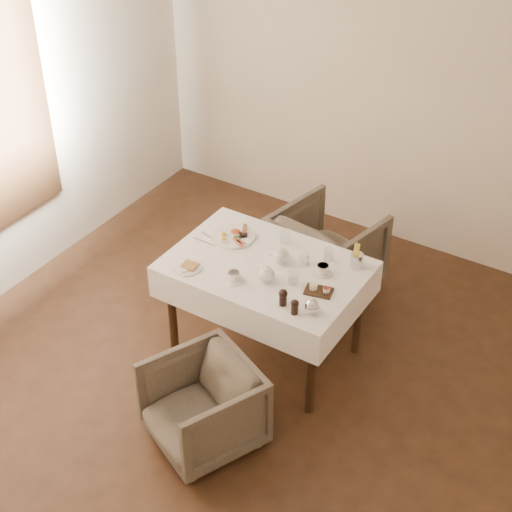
{
  "coord_description": "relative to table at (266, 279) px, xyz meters",
  "views": [
    {
      "loc": [
        1.96,
        -2.87,
        3.78
      ],
      "look_at": [
        -0.24,
        0.64,
        0.82
      ],
      "focal_mm": 55.0,
      "sensor_mm": 36.0,
      "label": 1
    }
  ],
  "objects": [
    {
      "name": "armchair_far",
      "position": [
        -0.01,
        0.9,
        -0.31
      ],
      "size": [
        0.83,
        0.85,
        0.66
      ],
      "primitive_type": "imported",
      "rotation": [
        0.0,
        0.0,
        2.94
      ],
      "color": "#4B4237",
      "rests_on": "ground"
    },
    {
      "name": "silver_pot",
      "position": [
        0.49,
        -0.27,
        0.18
      ],
      "size": [
        0.12,
        0.1,
        0.12
      ],
      "primitive_type": null,
      "rotation": [
        0.0,
        0.0,
        -0.08
      ],
      "color": "white",
      "rests_on": "table"
    },
    {
      "name": "creamer",
      "position": [
        0.2,
        0.15,
        0.16
      ],
      "size": [
        0.08,
        0.08,
        0.07
      ],
      "primitive_type": "cylinder",
      "rotation": [
        0.0,
        0.0,
        -0.38
      ],
      "color": "white",
      "rests_on": "table"
    },
    {
      "name": "pepper_mill_left",
      "position": [
        0.3,
        -0.3,
        0.17
      ],
      "size": [
        0.06,
        0.06,
        0.11
      ],
      "primitive_type": null,
      "rotation": [
        0.0,
        0.0,
        -0.0
      ],
      "color": "black",
      "rests_on": "table"
    },
    {
      "name": "glass_left",
      "position": [
        -0.03,
        0.28,
        0.17
      ],
      "size": [
        0.07,
        0.07,
        0.1
      ],
      "primitive_type": "cylinder",
      "rotation": [
        0.0,
        0.0,
        -0.07
      ],
      "color": "silver",
      "rests_on": "table"
    },
    {
      "name": "condiment_board",
      "position": [
        0.43,
        -0.07,
        0.13
      ],
      "size": [
        0.19,
        0.15,
        0.04
      ],
      "rotation": [
        0.0,
        0.0,
        0.23
      ],
      "color": "black",
      "rests_on": "table"
    },
    {
      "name": "breakfast_plate",
      "position": [
        -0.36,
        0.16,
        0.13
      ],
      "size": [
        0.3,
        0.3,
        0.04
      ],
      "rotation": [
        0.0,
        0.0,
        0.06
      ],
      "color": "white",
      "rests_on": "table"
    },
    {
      "name": "side_plate",
      "position": [
        -0.42,
        -0.31,
        0.13
      ],
      "size": [
        0.2,
        0.19,
        0.02
      ],
      "rotation": [
        0.0,
        0.0,
        -0.13
      ],
      "color": "white",
      "rests_on": "table"
    },
    {
      "name": "pepper_mill_right",
      "position": [
        0.41,
        -0.33,
        0.17
      ],
      "size": [
        0.06,
        0.06,
        0.1
      ],
      "primitive_type": null,
      "rotation": [
        0.0,
        0.0,
        -0.18
      ],
      "color": "black",
      "rests_on": "table"
    },
    {
      "name": "teapot_front",
      "position": [
        0.09,
        -0.14,
        0.18
      ],
      "size": [
        0.16,
        0.13,
        0.12
      ],
      "primitive_type": null,
      "rotation": [
        0.0,
        0.0,
        -0.08
      ],
      "color": "white",
      "rests_on": "table"
    },
    {
      "name": "glass_right",
      "position": [
        0.32,
        0.26,
        0.16
      ],
      "size": [
        0.07,
        0.07,
        0.09
      ],
      "primitive_type": "cylinder",
      "rotation": [
        0.0,
        0.0,
        0.06
      ],
      "color": "silver",
      "rests_on": "table"
    },
    {
      "name": "glass_mid",
      "position": [
        0.25,
        -0.08,
        0.16
      ],
      "size": [
        0.07,
        0.07,
        0.09
      ],
      "primitive_type": "cylinder",
      "rotation": [
        0.0,
        0.0,
        0.09
      ],
      "color": "silver",
      "rests_on": "table"
    },
    {
      "name": "teacup_near",
      "position": [
        -0.09,
        -0.25,
        0.15
      ],
      "size": [
        0.13,
        0.13,
        0.06
      ],
      "rotation": [
        0.0,
        0.0,
        0.02
      ],
      "color": "white",
      "rests_on": "table"
    },
    {
      "name": "fries_cup",
      "position": [
        0.51,
        0.29,
        0.19
      ],
      "size": [
        0.08,
        0.08,
        0.18
      ],
      "rotation": [
        0.0,
        0.0,
        0.23
      ],
      "color": "silver",
      "rests_on": "table"
    },
    {
      "name": "teapot_centre",
      "position": [
        0.07,
        0.07,
        0.18
      ],
      "size": [
        0.18,
        0.15,
        0.12
      ],
      "primitive_type": null,
      "rotation": [
        0.0,
        0.0,
        0.28
      ],
      "color": "white",
      "rests_on": "table"
    },
    {
      "name": "teacup_far",
      "position": [
        0.36,
        0.12,
        0.15
      ],
      "size": [
        0.13,
        0.13,
        0.06
      ],
      "rotation": [
        0.0,
        0.0,
        -0.27
      ],
      "color": "white",
      "rests_on": "table"
    },
    {
      "name": "armchair_near",
      "position": [
        0.1,
        -0.89,
        -0.35
      ],
      "size": [
        0.81,
        0.82,
        0.57
      ],
      "primitive_type": "imported",
      "rotation": [
        0.0,
        0.0,
        -0.43
      ],
      "color": "#4B4237",
      "rests_on": "ground"
    },
    {
      "name": "cutlery_fork",
      "position": [
        -0.49,
        0.07,
        0.12
      ],
      "size": [
        0.18,
        0.05,
        0.0
      ],
      "primitive_type": "cube",
      "rotation": [
        0.0,
        0.0,
        1.36
      ],
      "color": "silver",
      "rests_on": "table"
    },
    {
      "name": "table",
      "position": [
        0.0,
        0.0,
        0.0
      ],
      "size": [
        1.28,
        0.88,
        0.75
      ],
      "color": "black",
      "rests_on": "ground"
    },
    {
      "name": "cutlery_knife",
      "position": [
        -0.49,
        0.0,
        0.12
      ],
      "size": [
        0.19,
        0.02,
        0.0
      ],
      "primitive_type": "cube",
      "rotation": [
        0.0,
        0.0,
        1.55
      ],
      "color": "silver",
      "rests_on": "table"
    }
  ]
}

